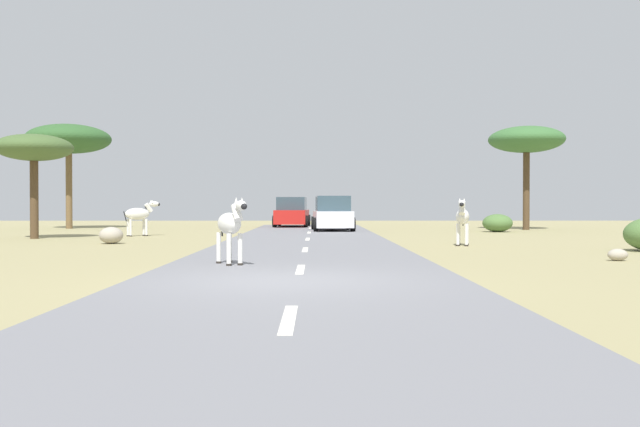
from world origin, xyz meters
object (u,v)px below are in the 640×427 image
tree_2 (69,140)px  rock_2 (111,235)px  zebra_0 (231,225)px  zebra_2 (462,217)px  rock_0 (618,255)px  tree_1 (34,149)px  bush_3 (498,223)px  tree_3 (526,141)px  zebra_1 (139,214)px  car_0 (292,213)px  car_1 (333,215)px

tree_2 → rock_2: (6.74, -14.64, -4.70)m
zebra_0 → tree_2: 26.62m
zebra_2 → rock_0: size_ratio=3.39×
tree_1 → bush_3: tree_1 is taller
tree_3 → rock_2: size_ratio=6.76×
tree_2 → rock_2: size_ratio=7.13×
zebra_1 → rock_2: zebra_1 is taller
zebra_0 → zebra_1: size_ratio=0.94×
zebra_1 → tree_3: bearing=73.1°
tree_2 → bush_3: bearing=-11.5°
car_0 → bush_3: size_ratio=2.98×
car_0 → rock_0: bearing=-67.4°
tree_2 → rock_0: size_ratio=12.08×
tree_3 → car_1: bearing=-169.1°
rock_2 → zebra_1: bearing=94.9°
tree_3 → rock_0: (-3.93, -19.96, -4.63)m
car_1 → tree_3: tree_3 is taller
rock_2 → zebra_0: bearing=-59.1°
car_1 → tree_3: (10.43, 2.00, 3.93)m
tree_3 → rock_2: (-18.40, -12.73, -4.49)m
zebra_0 → zebra_1: (-5.73, 14.44, 0.01)m
car_1 → zebra_1: bearing=-151.7°
tree_1 → tree_2: (-2.64, 11.16, 1.43)m
tree_1 → tree_3: (22.50, 9.26, 1.22)m
car_1 → tree_2: (-14.71, 3.91, 4.15)m
zebra_0 → car_1: (2.72, 19.51, -0.08)m
car_1 → rock_0: (6.51, -17.96, -0.70)m
tree_3 → rock_0: tree_3 is taller
zebra_2 → tree_2: bearing=-26.2°
zebra_2 → car_1: car_1 is taller
zebra_2 → bush_3: zebra_2 is taller
tree_1 → rock_2: 6.29m
zebra_2 → tree_2: tree_2 is taller
tree_1 → car_0: bearing=53.4°
tree_1 → zebra_0: bearing=-52.7°
tree_2 → rock_0: (21.21, -21.86, -4.85)m
zebra_1 → tree_2: 11.67m
bush_3 → rock_0: size_ratio=3.05×
tree_2 → rock_2: 16.79m
rock_0 → car_0: bearing=110.1°
tree_2 → tree_1: bearing=-76.7°
zebra_2 → bush_3: bearing=-96.3°
tree_1 → zebra_1: bearing=31.2°
tree_1 → rock_2: size_ratio=5.07×
tree_3 → car_0: bearing=162.7°
zebra_2 → car_1: 12.58m
car_1 → zebra_2: bearing=-74.0°
car_1 → tree_3: 11.33m
zebra_2 → car_1: size_ratio=0.37×
rock_0 → tree_3: bearing=78.9°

